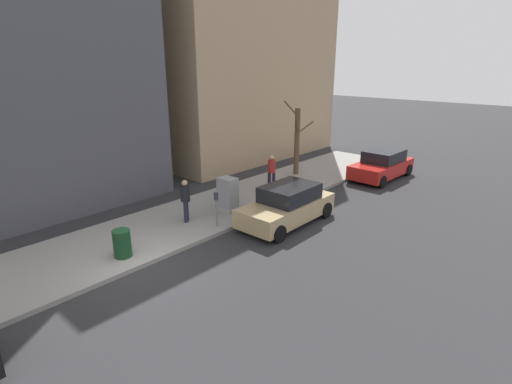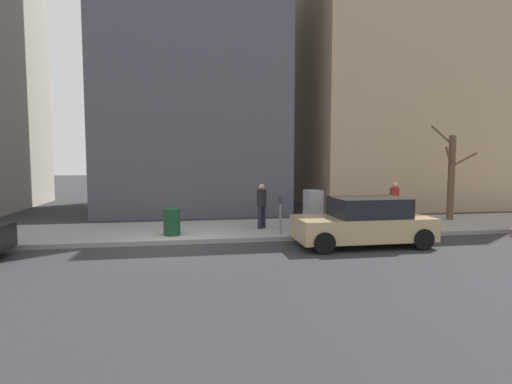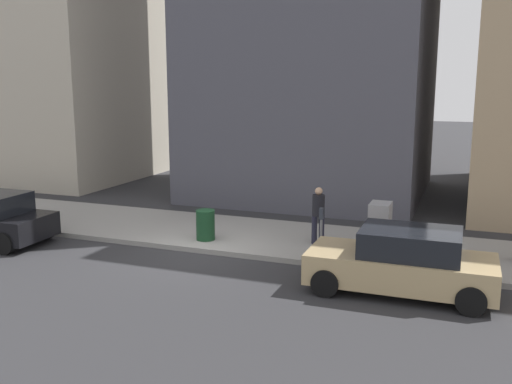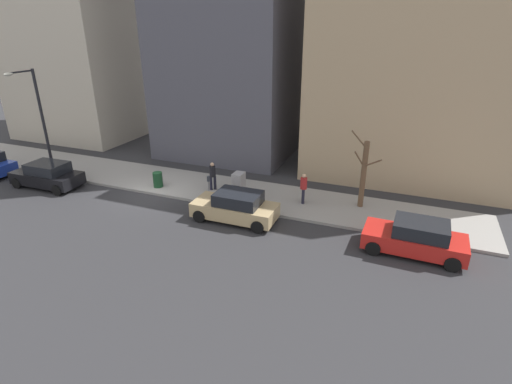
# 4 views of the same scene
# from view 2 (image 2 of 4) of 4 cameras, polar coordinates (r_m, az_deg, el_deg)

# --- Properties ---
(ground_plane) EXTENTS (120.00, 120.00, 0.00)m
(ground_plane) POSITION_cam_2_polar(r_m,az_deg,el_deg) (12.99, -11.32, -7.43)
(ground_plane) COLOR #2B2B2D
(sidewalk) EXTENTS (4.00, 36.00, 0.15)m
(sidewalk) POSITION_cam_2_polar(r_m,az_deg,el_deg) (14.94, -11.08, -5.55)
(sidewalk) COLOR gray
(sidewalk) RESTS_ON ground
(parked_car_tan) EXTENTS (1.95, 4.22, 1.52)m
(parked_car_tan) POSITION_cam_2_polar(r_m,az_deg,el_deg) (12.95, 15.15, -4.23)
(parked_car_tan) COLOR tan
(parked_car_tan) RESTS_ON ground
(parking_meter) EXTENTS (0.14, 0.10, 1.35)m
(parking_meter) POSITION_cam_2_polar(r_m,az_deg,el_deg) (13.61, 3.52, -2.62)
(parking_meter) COLOR slate
(parking_meter) RESTS_ON sidewalk
(utility_box) EXTENTS (0.83, 0.61, 1.43)m
(utility_box) POSITION_cam_2_polar(r_m,az_deg,el_deg) (14.81, 8.14, -2.56)
(utility_box) COLOR #A8A399
(utility_box) RESTS_ON sidewalk
(bare_tree) EXTENTS (0.79, 1.72, 4.01)m
(bare_tree) POSITION_cam_2_polar(r_m,az_deg,el_deg) (18.83, 26.12, 2.09)
(bare_tree) COLOR brown
(bare_tree) RESTS_ON sidewalk
(trash_bin) EXTENTS (0.56, 0.56, 0.90)m
(trash_bin) POSITION_cam_2_polar(r_m,az_deg,el_deg) (13.78, -11.93, -4.21)
(trash_bin) COLOR #14381E
(trash_bin) RESTS_ON sidewalk
(pedestrian_near_meter) EXTENTS (0.39, 0.36, 1.66)m
(pedestrian_near_meter) POSITION_cam_2_polar(r_m,az_deg,el_deg) (16.73, 19.15, -1.13)
(pedestrian_near_meter) COLOR #1E1E2D
(pedestrian_near_meter) RESTS_ON sidewalk
(pedestrian_midblock) EXTENTS (0.36, 0.36, 1.66)m
(pedestrian_midblock) POSITION_cam_2_polar(r_m,az_deg,el_deg) (14.76, 0.82, -1.62)
(pedestrian_midblock) COLOR #1E1E2D
(pedestrian_midblock) RESTS_ON sidewalk
(office_tower_left) EXTENTS (12.58, 12.58, 15.28)m
(office_tower_left) POSITION_cam_2_polar(r_m,az_deg,el_deg) (28.14, 18.66, 14.53)
(office_tower_left) COLOR tan
(office_tower_left) RESTS_ON ground
(office_block_center) EXTENTS (9.23, 9.23, 21.14)m
(office_block_center) POSITION_cam_2_polar(r_m,az_deg,el_deg) (24.14, -9.20, 23.63)
(office_block_center) COLOR #4C4C56
(office_block_center) RESTS_ON ground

